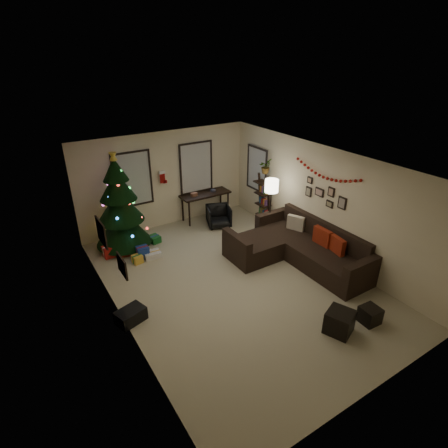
{
  "coord_description": "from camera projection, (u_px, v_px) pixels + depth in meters",
  "views": [
    {
      "loc": [
        -3.78,
        -5.56,
        4.72
      ],
      "look_at": [
        0.1,
        0.6,
        1.15
      ],
      "focal_mm": 29.23,
      "sensor_mm": 36.0,
      "label": 1
    }
  ],
  "objects": [
    {
      "name": "stocking_right",
      "position": [
        170.0,
        172.0,
        10.26
      ],
      "size": [
        0.2,
        0.05,
        0.36
      ],
      "color": "#990F0C",
      "rests_on": "wall_back"
    },
    {
      "name": "ottoman_near",
      "position": [
        339.0,
        322.0,
        6.61
      ],
      "size": [
        0.59,
        0.59,
        0.43
      ],
      "primitive_type": "cube",
      "rotation": [
        0.0,
        0.0,
        0.38
      ],
      "color": "black",
      "rests_on": "floor"
    },
    {
      "name": "art_abstract",
      "position": [
        122.0,
        266.0,
        6.08
      ],
      "size": [
        0.04,
        0.45,
        0.35
      ],
      "color": "black",
      "rests_on": "wall_left"
    },
    {
      "name": "window_back_right",
      "position": [
        196.0,
        168.0,
        10.52
      ],
      "size": [
        1.05,
        0.06,
        1.5
      ],
      "color": "#728CB2",
      "rests_on": "wall_back"
    },
    {
      "name": "wall_back",
      "position": [
        166.0,
        180.0,
        10.18
      ],
      "size": [
        5.0,
        0.0,
        5.0
      ],
      "primitive_type": "plane",
      "rotation": [
        1.57,
        0.0,
        0.0
      ],
      "color": "beige",
      "rests_on": "floor"
    },
    {
      "name": "desk_chair",
      "position": [
        219.0,
        216.0,
        10.49
      ],
      "size": [
        0.75,
        0.73,
        0.62
      ],
      "primitive_type": "imported",
      "rotation": [
        0.0,
        0.0,
        -0.35
      ],
      "color": "black",
      "rests_on": "floor"
    },
    {
      "name": "bookshelf",
      "position": [
        264.0,
        201.0,
        10.38
      ],
      "size": [
        0.3,
        0.46,
        1.53
      ],
      "color": "black",
      "rests_on": "floor"
    },
    {
      "name": "christmas_tree",
      "position": [
        120.0,
        209.0,
        9.05
      ],
      "size": [
        1.39,
        1.39,
        2.59
      ],
      "rotation": [
        0.0,
        0.0,
        -0.13
      ],
      "color": "black",
      "rests_on": "floor"
    },
    {
      "name": "wall_right",
      "position": [
        322.0,
        202.0,
        8.72
      ],
      "size": [
        0.0,
        7.0,
        7.0
      ],
      "primitive_type": "plane",
      "rotation": [
        1.57,
        0.0,
        -1.57
      ],
      "color": "beige",
      "rests_on": "floor"
    },
    {
      "name": "window_back_left",
      "position": [
        132.0,
        179.0,
        9.61
      ],
      "size": [
        1.05,
        0.06,
        1.5
      ],
      "color": "#728CB2",
      "rests_on": "wall_back"
    },
    {
      "name": "desk",
      "position": [
        205.0,
        196.0,
        10.77
      ],
      "size": [
        1.5,
        0.53,
        0.81
      ],
      "color": "black",
      "rests_on": "floor"
    },
    {
      "name": "pillow_red_b",
      "position": [
        322.0,
        238.0,
        8.59
      ],
      "size": [
        0.13,
        0.49,
        0.49
      ],
      "primitive_type": "cube",
      "rotation": [
        0.0,
        0.0,
        0.01
      ],
      "color": "maroon",
      "rests_on": "sofa"
    },
    {
      "name": "pillow_red_a",
      "position": [
        337.0,
        246.0,
        8.24
      ],
      "size": [
        0.19,
        0.45,
        0.44
      ],
      "primitive_type": "cube",
      "rotation": [
        0.0,
        0.0,
        -0.17
      ],
      "color": "maroon",
      "rests_on": "sofa"
    },
    {
      "name": "pillow_cream",
      "position": [
        296.0,
        224.0,
        9.29
      ],
      "size": [
        0.29,
        0.45,
        0.44
      ],
      "primitive_type": "cube",
      "rotation": [
        0.0,
        0.0,
        0.42
      ],
      "color": "beige",
      "rests_on": "sofa"
    },
    {
      "name": "gallery",
      "position": [
        325.0,
        195.0,
        8.56
      ],
      "size": [
        0.03,
        1.25,
        0.54
      ],
      "color": "black",
      "rests_on": "wall_right"
    },
    {
      "name": "wall_left",
      "position": [
        116.0,
        262.0,
        6.33
      ],
      "size": [
        0.0,
        7.0,
        7.0
      ],
      "primitive_type": "plane",
      "rotation": [
        1.57,
        0.0,
        1.57
      ],
      "color": "beige",
      "rests_on": "floor"
    },
    {
      "name": "ottoman_far",
      "position": [
        370.0,
        315.0,
        6.86
      ],
      "size": [
        0.37,
        0.37,
        0.32
      ],
      "primitive_type": "cube",
      "rotation": [
        0.0,
        0.0,
        -0.07
      ],
      "color": "black",
      "rests_on": "floor"
    },
    {
      "name": "sofa",
      "position": [
        297.0,
        249.0,
        8.81
      ],
      "size": [
        2.18,
        3.14,
        0.94
      ],
      "color": "black",
      "rests_on": "floor"
    },
    {
      "name": "potted_plant",
      "position": [
        265.0,
        164.0,
        9.92
      ],
      "size": [
        0.6,
        0.59,
        0.5
      ],
      "primitive_type": "imported",
      "rotation": [
        0.0,
        0.0,
        0.64
      ],
      "color": "#4C4C4C",
      "rests_on": "bookshelf"
    },
    {
      "name": "ceiling",
      "position": [
        236.0,
        164.0,
        6.93
      ],
      "size": [
        7.0,
        7.0,
        0.0
      ],
      "primitive_type": "plane",
      "rotation": [
        3.14,
        0.0,
        0.0
      ],
      "color": "white",
      "rests_on": "floor"
    },
    {
      "name": "art_map",
      "position": [
        101.0,
        233.0,
        6.93
      ],
      "size": [
        0.04,
        0.6,
        0.5
      ],
      "color": "black",
      "rests_on": "wall_left"
    },
    {
      "name": "wall_front",
      "position": [
        381.0,
        327.0,
        4.86
      ],
      "size": [
        5.0,
        0.0,
        5.0
      ],
      "primitive_type": "plane",
      "rotation": [
        -1.57,
        0.0,
        0.0
      ],
      "color": "beige",
      "rests_on": "floor"
    },
    {
      "name": "stocking_left",
      "position": [
        163.0,
        177.0,
        9.94
      ],
      "size": [
        0.2,
        0.05,
        0.36
      ],
      "color": "#990F0C",
      "rests_on": "wall_back"
    },
    {
      "name": "garland",
      "position": [
        326.0,
        173.0,
        8.32
      ],
      "size": [
        0.08,
        1.9,
        0.3
      ],
      "primitive_type": null,
      "color": "#A5140C",
      "rests_on": "wall_right"
    },
    {
      "name": "presents",
      "position": [
        138.0,
        251.0,
        9.09
      ],
      "size": [
        1.5,
        1.01,
        0.3
      ],
      "rotation": [
        0.0,
        0.0,
        0.26
      ],
      "color": "navy",
      "rests_on": "floor"
    },
    {
      "name": "floor_lamp",
      "position": [
        271.0,
        190.0,
        9.38
      ],
      "size": [
        0.35,
        0.35,
        1.66
      ],
      "rotation": [
        0.0,
        0.0,
        -0.42
      ],
      "color": "black",
      "rests_on": "floor"
    },
    {
      "name": "floor",
      "position": [
        235.0,
        281.0,
        8.12
      ],
      "size": [
        7.0,
        7.0,
        0.0
      ],
      "primitive_type": "plane",
      "color": "tan",
      "rests_on": "ground"
    },
    {
      "name": "window_right_wall",
      "position": [
        257.0,
        169.0,
        10.57
      ],
      "size": [
        0.06,
        0.9,
        1.3
      ],
      "color": "#728CB2",
      "rests_on": "wall_right"
    },
    {
      "name": "storage_bin",
      "position": [
        131.0,
        316.0,
        6.89
      ],
      "size": [
        0.62,
        0.5,
        0.27
      ],
      "primitive_type": "cube",
      "rotation": [
        0.0,
        0.0,
        0.29
      ],
      "color": "black",
      "rests_on": "floor"
    }
  ]
}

